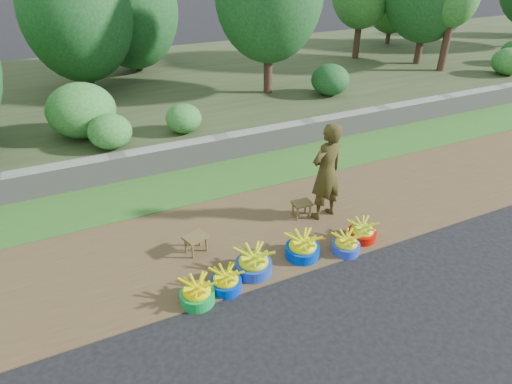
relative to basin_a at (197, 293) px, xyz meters
name	(u,v)px	position (x,y,z in m)	size (l,w,h in m)	color
ground_plane	(320,268)	(1.89, -0.13, -0.16)	(120.00, 120.00, 0.00)	black
dirt_shoulder	(281,224)	(1.89, 1.12, -0.15)	(80.00, 2.50, 0.02)	brown
grass_verge	(237,175)	(1.89, 3.12, -0.14)	(80.00, 1.50, 0.04)	#336D24
retaining_wall	(221,148)	(1.89, 3.97, 0.12)	(80.00, 0.35, 0.55)	gray
earth_bank	(165,89)	(1.89, 8.87, 0.09)	(80.00, 10.00, 0.50)	#394425
vegetation	(165,9)	(1.97, 8.17, 2.49)	(34.36, 8.43, 4.53)	#3B271A
basin_a	(197,293)	(0.00, 0.00, 0.00)	(0.48, 0.48, 0.35)	#0E9538
basin_b	(226,281)	(0.44, 0.06, -0.01)	(0.45, 0.45, 0.33)	#0031C9
basin_c	(253,263)	(0.93, 0.21, 0.02)	(0.55, 0.55, 0.41)	#1A3CAC
basin_d	(303,247)	(1.78, 0.23, 0.02)	(0.53, 0.53, 0.40)	#0033C0
basin_e	(346,244)	(2.45, 0.05, -0.01)	(0.44, 0.44, 0.33)	blue
basin_f	(362,232)	(2.88, 0.21, 0.00)	(0.46, 0.46, 0.35)	#B70D03
stool_left	(196,239)	(0.32, 1.02, 0.10)	(0.41, 0.35, 0.30)	brown
stool_right	(302,205)	(2.32, 1.19, 0.09)	(0.34, 0.26, 0.29)	brown
vendor_woman	(326,172)	(2.67, 1.05, 0.73)	(0.63, 0.42, 1.74)	black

